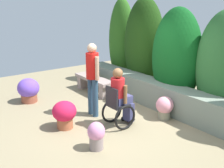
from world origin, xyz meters
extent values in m
plane|color=gray|center=(0.00, 0.00, 0.00)|extent=(11.30, 11.30, 0.00)
cube|color=gray|center=(0.00, 1.43, 0.34)|extent=(6.29, 0.54, 0.68)
ellipsoid|color=#2D621B|center=(-2.69, 2.19, 1.40)|extent=(1.04, 0.72, 2.79)
ellipsoid|color=#1C3E10|center=(-1.51, 2.10, 1.41)|extent=(1.40, 0.98, 2.82)
ellipsoid|color=#10521B|center=(-0.06, 1.90, 1.28)|extent=(1.44, 1.01, 2.56)
ellipsoid|color=#2A632C|center=(1.17, 2.10, 1.27)|extent=(1.37, 0.96, 2.54)
cube|color=gray|center=(-2.78, 0.71, 0.19)|extent=(0.20, 0.36, 0.39)
cube|color=gray|center=(-1.55, 0.71, 0.19)|extent=(0.20, 0.36, 0.39)
cube|color=gray|center=(-2.16, 0.71, 0.43)|extent=(1.59, 0.42, 0.09)
cube|color=black|center=(0.12, -0.13, 0.50)|extent=(0.40, 0.40, 0.06)
cube|color=black|center=(0.12, -0.31, 0.73)|extent=(0.40, 0.04, 0.40)
cube|color=black|center=(0.12, 0.19, 0.10)|extent=(0.28, 0.12, 0.03)
torus|color=black|center=(-0.12, -0.13, 0.28)|extent=(0.05, 0.56, 0.56)
torus|color=black|center=(0.36, -0.13, 0.28)|extent=(0.05, 0.56, 0.56)
cylinder|color=black|center=(-0.02, 0.12, 0.05)|extent=(0.03, 0.10, 0.10)
cylinder|color=black|center=(0.26, 0.12, 0.05)|extent=(0.03, 0.10, 0.10)
cube|color=#3E3F6C|center=(0.12, -0.03, 0.61)|extent=(0.30, 0.40, 0.16)
cube|color=#3E3F6C|center=(0.12, 0.17, 0.27)|extent=(0.26, 0.14, 0.43)
cylinder|color=red|center=(0.12, -0.15, 0.86)|extent=(0.30, 0.30, 0.50)
cylinder|color=brown|center=(-0.07, -0.09, 0.78)|extent=(0.08, 0.08, 0.40)
cylinder|color=brown|center=(0.31, -0.09, 0.78)|extent=(0.08, 0.08, 0.40)
sphere|color=brown|center=(0.12, -0.15, 1.22)|extent=(0.22, 0.22, 0.22)
cylinder|color=#2D4C66|center=(-0.83, -0.25, 0.47)|extent=(0.14, 0.14, 0.93)
cylinder|color=#2D4C66|center=(-0.63, -0.25, 0.47)|extent=(0.14, 0.14, 0.93)
cylinder|color=red|center=(-0.73, -0.25, 1.24)|extent=(0.30, 0.30, 0.61)
cylinder|color=tan|center=(-0.93, -0.25, 1.21)|extent=(0.09, 0.09, 0.55)
cylinder|color=tan|center=(-0.53, -0.25, 1.21)|extent=(0.09, 0.09, 0.55)
sphere|color=tan|center=(-0.73, -0.25, 1.65)|extent=(0.22, 0.22, 0.22)
cylinder|color=#A55538|center=(-0.49, -1.14, 0.14)|extent=(0.35, 0.35, 0.27)
ellipsoid|color=#375224|center=(-0.49, -1.14, 0.33)|extent=(0.38, 0.38, 0.16)
ellipsoid|color=red|center=(-0.49, -1.14, 0.40)|extent=(0.53, 0.53, 0.45)
cylinder|color=gray|center=(0.67, -1.08, 0.13)|extent=(0.27, 0.27, 0.26)
ellipsoid|color=#2A4D15|center=(0.67, -1.08, 0.30)|extent=(0.29, 0.29, 0.13)
ellipsoid|color=pink|center=(0.67, -1.08, 0.36)|extent=(0.33, 0.33, 0.37)
cylinder|color=gray|center=(0.47, 0.98, 0.12)|extent=(0.29, 0.29, 0.23)
ellipsoid|color=#277E25|center=(0.47, 0.98, 0.28)|extent=(0.31, 0.31, 0.14)
ellipsoid|color=pink|center=(0.47, 0.98, 0.34)|extent=(0.41, 0.41, 0.41)
cylinder|color=brown|center=(-2.56, -1.17, 0.13)|extent=(0.43, 0.43, 0.26)
ellipsoid|color=#154F14|center=(-2.56, -1.17, 0.32)|extent=(0.48, 0.48, 0.19)
ellipsoid|color=#6B46C3|center=(-2.56, -1.17, 0.40)|extent=(0.59, 0.59, 0.53)
camera|label=1|loc=(4.58, -3.61, 2.69)|focal=44.15mm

